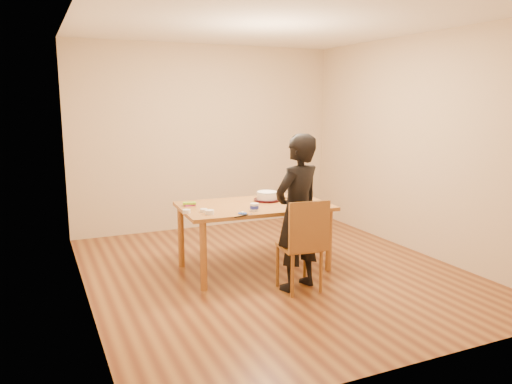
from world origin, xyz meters
name	(u,v)px	position (x,y,z in m)	size (l,w,h in m)	color
room_shell	(260,149)	(0.00, 0.34, 1.35)	(4.00, 4.50, 2.70)	#5B2D16
dining_table	(254,206)	(-0.16, 0.16, 0.73)	(1.65, 0.98, 0.04)	brown
dining_chair	(299,247)	(-0.01, -0.61, 0.45)	(0.38, 0.38, 0.04)	brown
cake_plate	(267,200)	(0.06, 0.28, 0.76)	(0.31, 0.31, 0.02)	#B40C39
cake	(267,196)	(0.06, 0.28, 0.81)	(0.24, 0.24, 0.08)	white
frosting_dome	(267,191)	(0.06, 0.28, 0.86)	(0.23, 0.23, 0.03)	white
frosting_tub	(254,207)	(-0.29, -0.14, 0.79)	(0.09, 0.09, 0.08)	white
frosting_lid	(243,213)	(-0.46, -0.22, 0.75)	(0.09, 0.09, 0.01)	navy
frosting_dollop	(243,212)	(-0.46, -0.22, 0.77)	(0.04, 0.04, 0.02)	white
ramekin_green	(210,212)	(-0.78, -0.10, 0.77)	(0.09, 0.09, 0.04)	white
ramekin_yellow	(204,210)	(-0.80, 0.02, 0.77)	(0.08, 0.08, 0.04)	white
ramekin_multi	(187,211)	(-0.98, 0.05, 0.77)	(0.08, 0.08, 0.04)	white
candy_box_pink	(190,205)	(-0.84, 0.38, 0.76)	(0.12, 0.06, 0.02)	#CB2F7A
candy_box_green	(189,203)	(-0.84, 0.39, 0.78)	(0.14, 0.07, 0.02)	green
spatula	(241,216)	(-0.52, -0.32, 0.75)	(0.18, 0.02, 0.01)	black
person	(298,213)	(-0.01, -0.57, 0.79)	(0.58, 0.38, 1.58)	black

